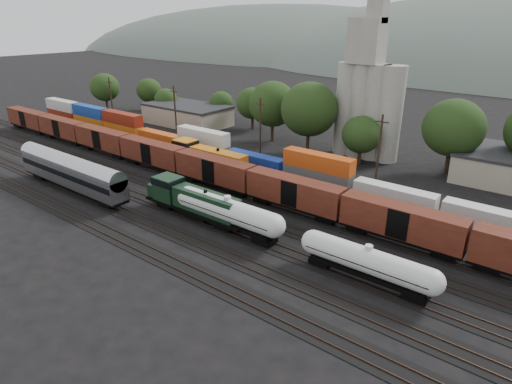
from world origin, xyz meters
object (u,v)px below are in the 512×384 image
Objects in this scene: tank_car_a at (228,212)px; grain_silo at (368,100)px; passenger_coach at (71,171)px; orange_locomotive at (205,157)px; green_locomotive at (190,199)px.

grain_silo is at bearing 89.92° from tank_car_a.
grain_silo is (0.06, 41.00, 8.53)m from tank_car_a.
orange_locomotive is at bearing 63.55° from passenger_coach.
tank_car_a is at bearing -38.77° from orange_locomotive.
grain_silo is (28.68, 46.00, 7.73)m from passenger_coach.
passenger_coach is at bearing -170.09° from tank_car_a.
grain_silo is at bearing 58.06° from passenger_coach.
green_locomotive is at bearing 13.02° from passenger_coach.
orange_locomotive reaches higher than tank_car_a.
green_locomotive is 1.01× the size of tank_car_a.
passenger_coach is 1.32× the size of orange_locomotive.
green_locomotive is 22.21m from passenger_coach.
passenger_coach is 54.76m from grain_silo.
grain_silo is (18.73, 26.00, 8.51)m from orange_locomotive.
tank_car_a is 41.88m from grain_silo.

